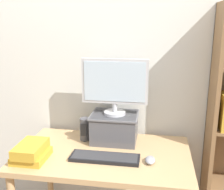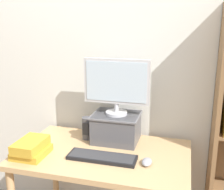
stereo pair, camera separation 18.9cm
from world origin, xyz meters
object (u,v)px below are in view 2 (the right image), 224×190
object	(u,v)px
computer_mouse	(147,162)
riser_box	(116,127)
keyboard	(102,157)
desk	(103,164)
desk_speaker	(87,128)
computer_monitor	(116,84)
book_stack	(31,148)

from	to	relation	value
computer_mouse	riser_box	bearing A→B (deg)	132.36
computer_mouse	keyboard	bearing A→B (deg)	-179.12
desk	desk_speaker	bearing A→B (deg)	134.81
desk_speaker	computer_mouse	bearing A→B (deg)	-29.09
computer_monitor	desk	bearing A→B (deg)	-101.69
desk_speaker	riser_box	bearing A→B (deg)	6.35
computer_monitor	book_stack	distance (m)	0.73
riser_box	keyboard	xyz separation A→B (m)	(-0.02, -0.31, -0.10)
computer_mouse	book_stack	size ratio (longest dim) A/B	0.41
keyboard	desk_speaker	size ratio (longest dim) A/B	2.65
riser_box	desk_speaker	xyz separation A→B (m)	(-0.22, -0.02, -0.03)
desk	computer_mouse	distance (m)	0.35
computer_monitor	keyboard	bearing A→B (deg)	-93.37
computer_monitor	keyboard	size ratio (longest dim) A/B	1.06
desk_speaker	keyboard	bearing A→B (deg)	-53.98
desk_speaker	computer_monitor	bearing A→B (deg)	5.96
riser_box	desk_speaker	distance (m)	0.23
riser_box	book_stack	bearing A→B (deg)	-141.92
riser_box	keyboard	distance (m)	0.32
desk	riser_box	distance (m)	0.29
riser_box	book_stack	distance (m)	0.62
keyboard	computer_mouse	xyz separation A→B (m)	(0.29, 0.00, 0.01)
computer_mouse	computer_monitor	bearing A→B (deg)	132.50
riser_box	desk_speaker	bearing A→B (deg)	-173.65
book_stack	computer_mouse	bearing A→B (deg)	6.10
riser_box	book_stack	world-z (taller)	riser_box
computer_monitor	keyboard	distance (m)	0.52
desk	computer_monitor	size ratio (longest dim) A/B	2.46
desk	keyboard	xyz separation A→B (m)	(0.02, -0.10, 0.10)
computer_mouse	book_stack	distance (m)	0.77
riser_box	computer_mouse	world-z (taller)	riser_box
desk_speaker	book_stack	bearing A→B (deg)	-126.64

